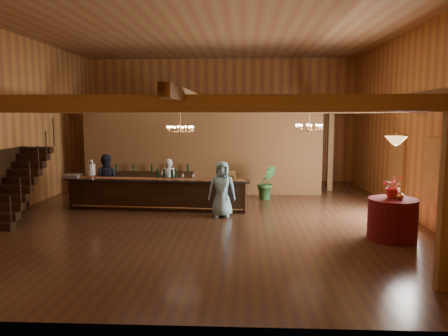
{
  "coord_description": "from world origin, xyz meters",
  "views": [
    {
      "loc": [
        1.09,
        -12.89,
        3.0
      ],
      "look_at": [
        0.47,
        0.59,
        1.35
      ],
      "focal_mm": 35.0,
      "sensor_mm": 36.0,
      "label": 1
    }
  ],
  "objects_px": {
    "backbar_shelf": "(152,183)",
    "chandelier_right": "(309,127)",
    "staff_second": "(106,179)",
    "raffle_drum": "(230,175)",
    "chandelier_left": "(180,129)",
    "round_table": "(392,219)",
    "beverage_dispenser": "(91,169)",
    "bartender": "(169,182)",
    "floor_plant": "(267,182)",
    "guest": "(222,189)",
    "tasting_bar": "(158,194)",
    "pendant_lamp": "(396,140)"
  },
  "relations": [
    {
      "from": "chandelier_left",
      "to": "staff_second",
      "type": "relative_size",
      "value": 0.47
    },
    {
      "from": "tasting_bar",
      "to": "chandelier_left",
      "type": "distance_m",
      "value": 2.27
    },
    {
      "from": "backbar_shelf",
      "to": "staff_second",
      "type": "height_order",
      "value": "staff_second"
    },
    {
      "from": "beverage_dispenser",
      "to": "bartender",
      "type": "distance_m",
      "value": 2.54
    },
    {
      "from": "raffle_drum",
      "to": "backbar_shelf",
      "type": "bearing_deg",
      "value": 137.53
    },
    {
      "from": "pendant_lamp",
      "to": "guest",
      "type": "distance_m",
      "value": 5.01
    },
    {
      "from": "tasting_bar",
      "to": "floor_plant",
      "type": "xyz_separation_m",
      "value": [
        3.55,
        1.85,
        0.11
      ]
    },
    {
      "from": "staff_second",
      "to": "raffle_drum",
      "type": "bearing_deg",
      "value": 163.55
    },
    {
      "from": "raffle_drum",
      "to": "floor_plant",
      "type": "relative_size",
      "value": 0.28
    },
    {
      "from": "bartender",
      "to": "staff_second",
      "type": "distance_m",
      "value": 2.12
    },
    {
      "from": "tasting_bar",
      "to": "guest",
      "type": "relative_size",
      "value": 3.6
    },
    {
      "from": "backbar_shelf",
      "to": "chandelier_left",
      "type": "height_order",
      "value": "chandelier_left"
    },
    {
      "from": "round_table",
      "to": "guest",
      "type": "height_order",
      "value": "guest"
    },
    {
      "from": "chandelier_right",
      "to": "staff_second",
      "type": "distance_m",
      "value": 6.91
    },
    {
      "from": "beverage_dispenser",
      "to": "floor_plant",
      "type": "relative_size",
      "value": 0.49
    },
    {
      "from": "tasting_bar",
      "to": "backbar_shelf",
      "type": "height_order",
      "value": "tasting_bar"
    },
    {
      "from": "raffle_drum",
      "to": "pendant_lamp",
      "type": "bearing_deg",
      "value": -35.72
    },
    {
      "from": "beverage_dispenser",
      "to": "staff_second",
      "type": "height_order",
      "value": "staff_second"
    },
    {
      "from": "chandelier_left",
      "to": "guest",
      "type": "distance_m",
      "value": 2.24
    },
    {
      "from": "tasting_bar",
      "to": "beverage_dispenser",
      "type": "height_order",
      "value": "beverage_dispenser"
    },
    {
      "from": "chandelier_left",
      "to": "floor_plant",
      "type": "distance_m",
      "value": 4.05
    },
    {
      "from": "floor_plant",
      "to": "backbar_shelf",
      "type": "bearing_deg",
      "value": 170.3
    },
    {
      "from": "backbar_shelf",
      "to": "floor_plant",
      "type": "bearing_deg",
      "value": -16.96
    },
    {
      "from": "chandelier_left",
      "to": "bartender",
      "type": "bearing_deg",
      "value": 116.1
    },
    {
      "from": "bartender",
      "to": "guest",
      "type": "bearing_deg",
      "value": 134.75
    },
    {
      "from": "beverage_dispenser",
      "to": "chandelier_right",
      "type": "height_order",
      "value": "chandelier_right"
    },
    {
      "from": "backbar_shelf",
      "to": "guest",
      "type": "distance_m",
      "value": 4.51
    },
    {
      "from": "raffle_drum",
      "to": "backbar_shelf",
      "type": "distance_m",
      "value": 4.2
    },
    {
      "from": "chandelier_right",
      "to": "guest",
      "type": "bearing_deg",
      "value": -160.84
    },
    {
      "from": "pendant_lamp",
      "to": "staff_second",
      "type": "xyz_separation_m",
      "value": [
        -8.23,
        3.82,
        -1.55
      ]
    },
    {
      "from": "backbar_shelf",
      "to": "chandelier_left",
      "type": "relative_size",
      "value": 3.91
    },
    {
      "from": "bartender",
      "to": "staff_second",
      "type": "height_order",
      "value": "staff_second"
    },
    {
      "from": "pendant_lamp",
      "to": "beverage_dispenser",
      "type": "bearing_deg",
      "value": 158.83
    },
    {
      "from": "backbar_shelf",
      "to": "bartender",
      "type": "distance_m",
      "value": 2.03
    },
    {
      "from": "raffle_drum",
      "to": "backbar_shelf",
      "type": "xyz_separation_m",
      "value": [
        -3.05,
        2.79,
        -0.72
      ]
    },
    {
      "from": "tasting_bar",
      "to": "bartender",
      "type": "bearing_deg",
      "value": 79.14
    },
    {
      "from": "beverage_dispenser",
      "to": "raffle_drum",
      "type": "relative_size",
      "value": 1.76
    },
    {
      "from": "raffle_drum",
      "to": "chandelier_right",
      "type": "relative_size",
      "value": 0.43
    },
    {
      "from": "round_table",
      "to": "staff_second",
      "type": "height_order",
      "value": "staff_second"
    },
    {
      "from": "raffle_drum",
      "to": "chandelier_left",
      "type": "xyz_separation_m",
      "value": [
        -1.52,
        -0.18,
        1.42
      ]
    },
    {
      "from": "raffle_drum",
      "to": "round_table",
      "type": "height_order",
      "value": "raffle_drum"
    },
    {
      "from": "tasting_bar",
      "to": "pendant_lamp",
      "type": "distance_m",
      "value": 7.29
    },
    {
      "from": "staff_second",
      "to": "floor_plant",
      "type": "height_order",
      "value": "staff_second"
    },
    {
      "from": "chandelier_left",
      "to": "chandelier_right",
      "type": "distance_m",
      "value": 3.94
    },
    {
      "from": "chandelier_right",
      "to": "guest",
      "type": "xyz_separation_m",
      "value": [
        -2.64,
        -0.92,
        -1.81
      ]
    },
    {
      "from": "chandelier_right",
      "to": "tasting_bar",
      "type": "bearing_deg",
      "value": 179.95
    },
    {
      "from": "bartender",
      "to": "round_table",
      "type": "bearing_deg",
      "value": 144.83
    },
    {
      "from": "raffle_drum",
      "to": "staff_second",
      "type": "xyz_separation_m",
      "value": [
        -4.23,
        0.94,
        -0.31
      ]
    },
    {
      "from": "backbar_shelf",
      "to": "chandelier_right",
      "type": "bearing_deg",
      "value": -32.58
    },
    {
      "from": "beverage_dispenser",
      "to": "guest",
      "type": "xyz_separation_m",
      "value": [
        4.29,
        -1.13,
        -0.45
      ]
    }
  ]
}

